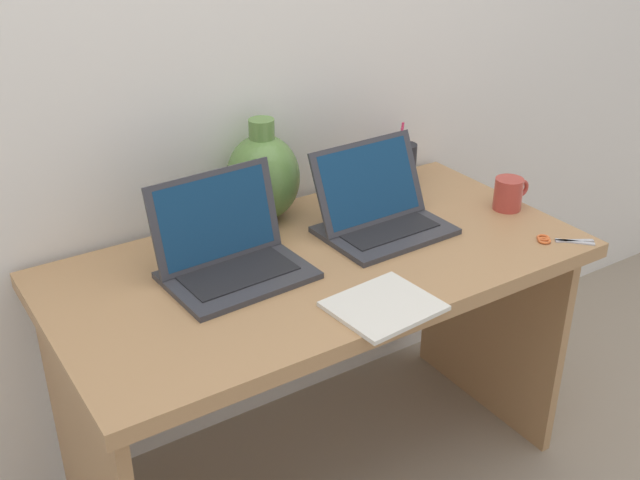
{
  "coord_description": "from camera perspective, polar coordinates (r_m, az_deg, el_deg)",
  "views": [
    {
      "loc": [
        -0.92,
        -1.42,
        1.65
      ],
      "look_at": [
        0.0,
        0.0,
        0.77
      ],
      "focal_mm": 43.27,
      "sensor_mm": 36.0,
      "label": 1
    }
  ],
  "objects": [
    {
      "name": "ground_plane",
      "position": [
        2.37,
        -0.0,
        -16.9
      ],
      "size": [
        6.0,
        6.0,
        0.0
      ],
      "primitive_type": "plane",
      "color": "gray"
    },
    {
      "name": "back_wall",
      "position": [
        2.08,
        -5.95,
        14.67
      ],
      "size": [
        4.4,
        0.04,
        2.4
      ],
      "primitive_type": "cube",
      "color": "silver",
      "rests_on": "ground"
    },
    {
      "name": "desk",
      "position": [
        2.01,
        -0.0,
        -5.37
      ],
      "size": [
        1.35,
        0.69,
        0.72
      ],
      "color": "#AD7F51",
      "rests_on": "ground"
    },
    {
      "name": "laptop_left",
      "position": [
        1.86,
        -6.85,
        -0.64
      ],
      "size": [
        0.34,
        0.26,
        0.23
      ],
      "color": "#333338",
      "rests_on": "desk"
    },
    {
      "name": "laptop_right",
      "position": [
        2.06,
        4.28,
        2.34
      ],
      "size": [
        0.34,
        0.26,
        0.22
      ],
      "color": "#333338",
      "rests_on": "desk"
    },
    {
      "name": "green_vase",
      "position": [
        2.1,
        -4.22,
        4.75
      ],
      "size": [
        0.2,
        0.2,
        0.28
      ],
      "color": "#5B843D",
      "rests_on": "desk"
    },
    {
      "name": "notebook_stack",
      "position": [
        1.73,
        4.73,
        -4.88
      ],
      "size": [
        0.24,
        0.21,
        0.01
      ],
      "primitive_type": "cube",
      "rotation": [
        0.0,
        0.0,
        0.08
      ],
      "color": "silver",
      "rests_on": "desk"
    },
    {
      "name": "coffee_mug",
      "position": [
        2.24,
        13.79,
        3.35
      ],
      "size": [
        0.12,
        0.08,
        0.09
      ],
      "color": "#B23D33",
      "rests_on": "desk"
    },
    {
      "name": "pen_cup",
      "position": [
        2.37,
        6.26,
        5.74
      ],
      "size": [
        0.07,
        0.07,
        0.18
      ],
      "color": "black",
      "rests_on": "desk"
    },
    {
      "name": "scissors",
      "position": [
        2.1,
        16.98,
        0.01
      ],
      "size": [
        0.13,
        0.12,
        0.01
      ],
      "color": "#B7B7BC",
      "rests_on": "desk"
    }
  ]
}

